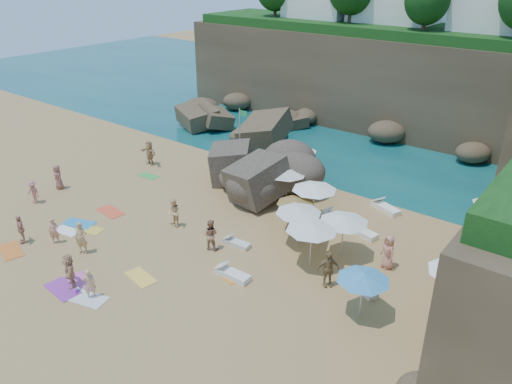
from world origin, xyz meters
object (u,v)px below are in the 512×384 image
Objects in this scene: lounger_0 at (361,232)px; person_stand_3 at (328,269)px; person_stand_2 at (310,169)px; person_stand_5 at (149,153)px; rock_outcrop at (260,185)px; parasol_1 at (296,160)px; parasol_2 at (314,187)px; person_stand_1 at (210,235)px; person_stand_4 at (388,252)px; parasol_0 at (301,149)px; person_stand_6 at (89,283)px; flag_pole at (241,127)px; person_stand_0 at (54,231)px.

person_stand_3 is at bearing -67.54° from lounger_0.
person_stand_2 is 11.91m from person_stand_5.
parasol_1 is (1.76, 1.68, 1.78)m from rock_outcrop.
parasol_2 is 1.48× the size of person_stand_1.
parasol_1 is at bearing 84.16° from person_stand_3.
parasol_2 is 1.42× the size of person_stand_4.
parasol_1 is (0.57, -1.38, -0.20)m from parasol_0.
person_stand_2 is at bearing -151.79° from person_stand_6.
person_stand_5 is at bearing 179.63° from parasol_2.
flag_pole is 2.09× the size of person_stand_3.
parasol_2 is at bearing -160.20° from lounger_0.
parasol_1 is 1.42× the size of person_stand_2.
parasol_1 is 10.79m from person_stand_4.
person_stand_6 is (-4.14, -12.28, -1.49)m from parasol_2.
lounger_0 is 1.31× the size of person_stand_0.
parasol_2 is at bearing 157.82° from person_stand_2.
parasol_0 is 1.58× the size of person_stand_2.
rock_outcrop is 2.78× the size of parasol_2.
parasol_0 reaches higher than person_stand_5.
parasol_0 is 1.53× the size of person_stand_6.
person_stand_4 is at bearing -28.62° from lounger_0.
lounger_0 is at bearing -178.80° from person_stand_6.
parasol_0 is 1.26× the size of person_stand_4.
person_stand_3 is at bearing -37.06° from flag_pole.
person_stand_2 is at bearing 28.23° from person_stand_5.
parasol_1 is 11.14m from person_stand_5.
person_stand_0 is 17.47m from person_stand_4.
person_stand_5 is (-18.10, 5.04, -0.00)m from person_stand_3.
person_stand_3 reaches higher than person_stand_1.
parasol_2 reaches higher than person_stand_4.
person_stand_4 is 14.20m from person_stand_6.
person_stand_0 is at bearing -108.80° from parasol_0.
flag_pole is 2.12× the size of person_stand_4.
person_stand_2 is 0.97× the size of person_stand_6.
flag_pole is 2.21× the size of person_stand_1.
person_stand_4 reaches higher than person_stand_1.
parasol_2 reaches higher than rock_outcrop.
lounger_0 is at bearing 177.18° from person_stand_2.
person_stand_6 is at bearing -89.45° from parasol_0.
person_stand_5 is at bearing -152.90° from parasol_0.
person_stand_1 is at bearing 141.30° from person_stand_3.
person_stand_0 is at bearing -108.18° from rock_outcrop.
flag_pole is at bearing 43.44° from person_stand_0.
lounger_0 is at bearing -33.44° from parasol_0.
parasol_1 is at bearing 22.16° from person_stand_5.
parasol_0 is 12.04m from person_stand_4.
person_stand_2 is at bearing 3.40° from parasol_0.
parasol_0 is at bearing -149.04° from person_stand_6.
person_stand_0 is at bearing 11.54° from person_stand_1.
parasol_0 reaches higher than person_stand_2.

